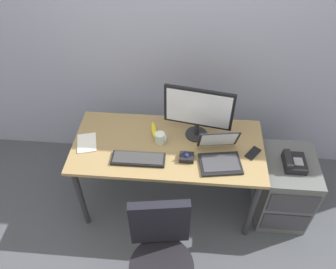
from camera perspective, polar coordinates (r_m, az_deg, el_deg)
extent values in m
plane|color=#474A51|center=(3.27, 0.00, -10.98)|extent=(8.00, 8.00, 0.00)
cube|color=#969CB2|center=(2.86, 1.21, 17.61)|extent=(6.00, 0.10, 2.80)
cube|color=#9A7E4D|center=(2.69, 0.00, -2.05)|extent=(1.53, 0.70, 0.03)
cylinder|color=#2D2D33|center=(2.93, -14.57, -10.40)|extent=(0.05, 0.05, 0.72)
cylinder|color=#2D2D33|center=(2.86, 14.04, -12.32)|extent=(0.05, 0.05, 0.72)
cylinder|color=#2D2D33|center=(3.28, -11.93, -2.10)|extent=(0.05, 0.05, 0.72)
cylinder|color=#2D2D33|center=(3.21, 13.07, -3.59)|extent=(0.05, 0.05, 0.72)
cube|color=#585B59|center=(3.12, 19.00, -8.50)|extent=(0.42, 0.52, 0.64)
cube|color=#38383D|center=(2.86, 20.50, -11.02)|extent=(0.38, 0.01, 0.22)
cube|color=#38383D|center=(3.07, 19.22, -13.90)|extent=(0.38, 0.01, 0.22)
cube|color=black|center=(2.85, 20.68, -4.54)|extent=(0.17, 0.20, 0.06)
cube|color=black|center=(2.80, 19.74, -3.88)|extent=(0.05, 0.18, 0.04)
cube|color=gray|center=(2.82, 21.26, -4.29)|extent=(0.07, 0.08, 0.01)
cylinder|color=black|center=(2.45, -1.10, -21.82)|extent=(0.44, 0.44, 0.07)
cube|color=black|center=(2.30, -1.44, -14.71)|extent=(0.40, 0.12, 0.42)
cylinder|color=#262628|center=(2.77, 4.84, 0.05)|extent=(0.18, 0.18, 0.01)
cylinder|color=#262628|center=(2.73, 4.91, 0.93)|extent=(0.04, 0.04, 0.10)
cube|color=black|center=(2.58, 5.21, 4.54)|extent=(0.54, 0.11, 0.34)
cube|color=white|center=(2.57, 5.15, 4.34)|extent=(0.49, 0.09, 0.30)
cube|color=black|center=(2.58, -5.07, -4.18)|extent=(0.41, 0.14, 0.02)
cube|color=#353535|center=(2.57, -5.09, -3.98)|extent=(0.38, 0.12, 0.01)
cube|color=black|center=(2.57, 8.88, -4.95)|extent=(0.34, 0.27, 0.02)
cube|color=#38383D|center=(2.56, 8.91, -4.77)|extent=(0.30, 0.21, 0.00)
cube|color=black|center=(2.58, 8.54, -0.81)|extent=(0.32, 0.14, 0.21)
cube|color=silver|center=(2.58, 8.56, -0.90)|extent=(0.28, 0.12, 0.18)
cube|color=black|center=(2.57, 3.17, -3.91)|extent=(0.11, 0.09, 0.04)
sphere|color=navy|center=(2.55, 3.20, -3.52)|extent=(0.04, 0.04, 0.04)
cylinder|color=silver|center=(2.67, -1.37, -0.62)|extent=(0.08, 0.08, 0.09)
torus|color=silver|center=(2.67, -0.44, -0.65)|extent=(0.01, 0.06, 0.06)
cube|color=white|center=(2.77, -13.63, -1.40)|extent=(0.20, 0.24, 0.01)
cube|color=black|center=(2.70, 14.24, -3.08)|extent=(0.14, 0.15, 0.01)
ellipsoid|color=yellow|center=(2.78, -2.38, 0.80)|extent=(0.08, 0.20, 0.04)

